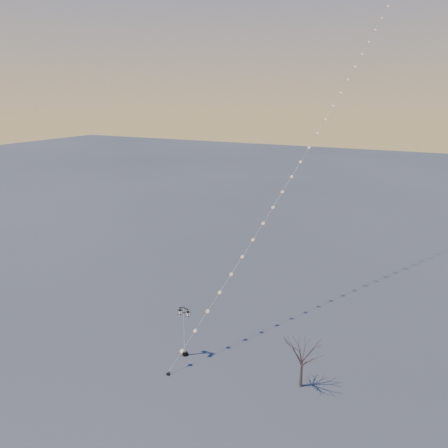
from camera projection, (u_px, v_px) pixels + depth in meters
The scene contains 4 objects.
ground at pixel (183, 369), 33.37m from camera, with size 300.00×300.00×0.00m, color #454546.
street_lamp at pixel (185, 329), 34.52m from camera, with size 1.10×0.48×4.35m.
bare_tree at pixel (302, 354), 30.71m from camera, with size 2.31×2.31×3.84m.
kite_train at pixel (346, 67), 45.12m from camera, with size 12.89×51.10×46.01m.
Camera 1 is at (15.75, -24.28, 20.25)m, focal length 34.91 mm.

